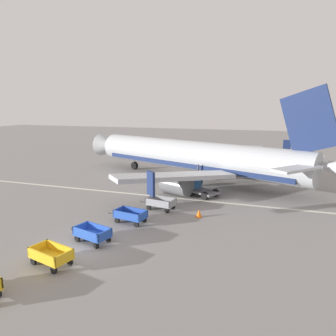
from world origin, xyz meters
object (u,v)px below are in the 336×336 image
Objects in this scene: service_truck_beside_carts at (193,184)px; traffic_cone_near_plane at (199,213)px; baggage_cart_second_in_row at (51,255)px; baggage_cart_far_end at (161,203)px; airplane at (199,157)px; baggage_cart_fourth_in_row at (130,216)px; baggage_cart_third_in_row at (92,234)px.

service_truck_beside_carts is 6.89× the size of traffic_cone_near_plane.
baggage_cart_far_end is (2.71, 11.62, 0.00)m from baggage_cart_second_in_row.
airplane is at bearing 81.90° from baggage_cart_second_in_row.
service_truck_beside_carts is at bearing 107.98° from traffic_cone_near_plane.
baggage_cart_second_in_row and baggage_cart_fourth_in_row have the same top height.
baggage_cart_fourth_in_row is 5.26× the size of traffic_cone_near_plane.
airplane is 20.40m from baggage_cart_third_in_row.
baggage_cart_far_end reaches higher than traffic_cone_near_plane.
baggage_cart_third_in_row is 0.76× the size of service_truck_beside_carts.
service_truck_beside_carts is 7.42m from traffic_cone_near_plane.
baggage_cart_second_in_row reaches higher than traffic_cone_near_plane.
airplane reaches higher than baggage_cart_second_in_row.
baggage_cart_second_in_row is 5.26× the size of traffic_cone_near_plane.
service_truck_beside_carts is (4.19, 17.79, 0.50)m from baggage_cart_second_in_row.
baggage_cart_second_in_row is 11.93m from baggage_cart_far_end.
baggage_cart_third_in_row reaches higher than traffic_cone_near_plane.
service_truck_beside_carts is (3.61, 14.22, 0.50)m from baggage_cart_third_in_row.
baggage_cart_second_in_row is 7.89m from baggage_cart_fourth_in_row.
airplane is 13.51m from traffic_cone_near_plane.
baggage_cart_fourth_in_row is at bearing -105.01° from service_truck_beside_carts.
baggage_cart_fourth_in_row is (-1.86, -15.88, -2.45)m from airplane.
baggage_cart_third_in_row is at bearing -97.90° from airplane.
baggage_cart_third_in_row is at bearing -129.30° from traffic_cone_near_plane.
traffic_cone_near_plane is (5.89, 7.20, -0.26)m from baggage_cart_third_in_row.
traffic_cone_near_plane is (6.47, 10.76, -0.26)m from baggage_cart_second_in_row.
service_truck_beside_carts is at bearing 76.73° from baggage_cart_second_in_row.
baggage_cart_third_in_row is 14.68m from service_truck_beside_carts.
baggage_cart_third_in_row is at bearing -104.26° from service_truck_beside_carts.
baggage_cart_fourth_in_row is 4.06m from baggage_cart_far_end.
baggage_cart_second_in_row is 12.56m from traffic_cone_near_plane.
baggage_cart_third_in_row is 5.26× the size of traffic_cone_near_plane.
airplane is 10.02× the size of baggage_cart_third_in_row.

